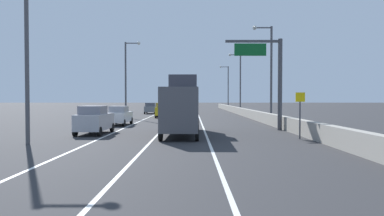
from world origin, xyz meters
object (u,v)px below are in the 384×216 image
car_red_4 (183,108)px  car_white_5 (118,116)px  car_gray_0 (149,108)px  lamp_post_left_near (29,40)px  car_silver_3 (93,120)px  speed_advisory_sign (298,112)px  lamp_post_left_mid (126,74)px  lamp_post_right_third (237,79)px  overhead_sign_gantry (269,73)px  box_truck (180,107)px  lamp_post_right_fourth (225,85)px  car_green_1 (172,106)px  lamp_post_right_second (267,67)px  car_yellow_2 (160,110)px

car_red_4 → car_white_5: (-5.91, -26.69, -0.02)m
car_gray_0 → lamp_post_left_near: bearing=-92.8°
lamp_post_left_near → car_gray_0: 42.17m
car_silver_3 → car_white_5: bearing=89.5°
speed_advisory_sign → lamp_post_left_mid: bearing=120.9°
lamp_post_right_third → car_silver_3: size_ratio=2.25×
lamp_post_right_third → car_gray_0: size_ratio=2.15×
overhead_sign_gantry → car_red_4: 33.52m
lamp_post_right_third → car_red_4: (-9.27, -0.42, -4.97)m
lamp_post_right_third → car_white_5: lamp_post_right_third is taller
lamp_post_left_mid → car_white_5: bearing=-83.1°
lamp_post_left_mid → box_truck: size_ratio=1.10×
speed_advisory_sign → lamp_post_right_third: (1.15, 39.41, 4.16)m
speed_advisory_sign → car_silver_3: speed_advisory_sign is taller
speed_advisory_sign → lamp_post_right_fourth: (1.44, 63.34, 4.16)m
car_green_1 → car_red_4: size_ratio=1.04×
lamp_post_right_third → car_green_1: size_ratio=2.43×
lamp_post_right_third → overhead_sign_gantry: bearing=-92.8°
lamp_post_right_second → car_red_4: size_ratio=2.53×
speed_advisory_sign → lamp_post_left_near: 16.83m
lamp_post_right_second → car_white_5: size_ratio=2.21×
car_gray_0 → car_silver_3: size_ratio=1.05×
box_truck → car_red_4: bearing=90.7°
lamp_post_right_second → lamp_post_left_near: (-17.38, -17.93, 0.00)m
lamp_post_right_fourth → car_green_1: lamp_post_right_fourth is taller
car_gray_0 → lamp_post_left_mid: bearing=-97.1°
car_red_4 → lamp_post_left_near: bearing=-100.9°
car_gray_0 → car_red_4: car_red_4 is taller
lamp_post_left_near → car_white_5: 15.72m
lamp_post_left_near → box_truck: bearing=33.1°
lamp_post_right_third → lamp_post_right_fourth: bearing=89.3°
overhead_sign_gantry → lamp_post_right_third: bearing=87.2°
speed_advisory_sign → car_white_5: bearing=138.8°
lamp_post_left_mid → car_gray_0: lamp_post_left_mid is taller
car_silver_3 → car_yellow_2: bearing=82.4°
car_gray_0 → box_truck: 36.89m
lamp_post_right_second → car_yellow_2: 17.12m
overhead_sign_gantry → lamp_post_right_third: (1.60, 32.83, 1.20)m
car_gray_0 → car_yellow_2: size_ratio=1.14×
lamp_post_right_fourth → car_yellow_2: 39.35m
lamp_post_right_second → speed_advisory_sign: bearing=-94.7°
lamp_post_left_mid → car_white_5: size_ratio=2.21×
car_white_5 → lamp_post_left_near: bearing=-98.1°
overhead_sign_gantry → box_truck: 8.47m
car_gray_0 → car_white_5: size_ratio=1.03×
car_yellow_2 → car_red_4: size_ratio=1.04×
overhead_sign_gantry → lamp_post_right_second: lamp_post_right_second is taller
lamp_post_right_third → lamp_post_right_fourth: size_ratio=1.00×
lamp_post_right_second → lamp_post_left_mid: bearing=147.6°
speed_advisory_sign → car_green_1: (-11.21, 61.86, -0.83)m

